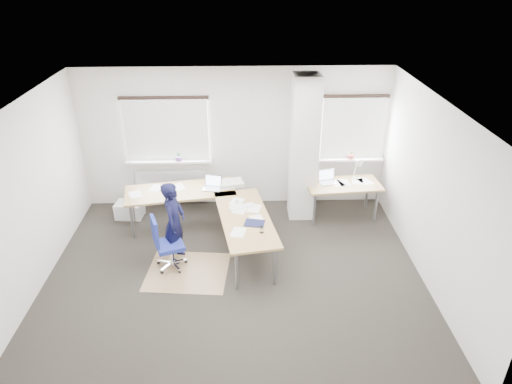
{
  "coord_description": "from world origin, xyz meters",
  "views": [
    {
      "loc": [
        0.16,
        -5.9,
        4.6
      ],
      "look_at": [
        0.37,
        0.9,
        1.05
      ],
      "focal_mm": 32.0,
      "sensor_mm": 36.0,
      "label": 1
    }
  ],
  "objects_px": {
    "desk_main": "(214,204)",
    "task_chair": "(168,254)",
    "person": "(174,222)",
    "desk_side": "(343,186)"
  },
  "relations": [
    {
      "from": "desk_main",
      "to": "person",
      "type": "relative_size",
      "value": 1.97
    },
    {
      "from": "desk_side",
      "to": "person",
      "type": "distance_m",
      "value": 3.3
    },
    {
      "from": "person",
      "to": "desk_main",
      "type": "bearing_deg",
      "value": -34.46
    },
    {
      "from": "desk_main",
      "to": "task_chair",
      "type": "relative_size",
      "value": 2.93
    },
    {
      "from": "desk_side",
      "to": "task_chair",
      "type": "height_order",
      "value": "desk_side"
    },
    {
      "from": "desk_main",
      "to": "task_chair",
      "type": "bearing_deg",
      "value": -139.34
    },
    {
      "from": "task_chair",
      "to": "person",
      "type": "distance_m",
      "value": 0.52
    },
    {
      "from": "desk_side",
      "to": "task_chair",
      "type": "bearing_deg",
      "value": -159.15
    },
    {
      "from": "desk_main",
      "to": "person",
      "type": "height_order",
      "value": "person"
    },
    {
      "from": "desk_side",
      "to": "task_chair",
      "type": "xyz_separation_m",
      "value": [
        -3.14,
        -1.54,
        -0.42
      ]
    }
  ]
}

